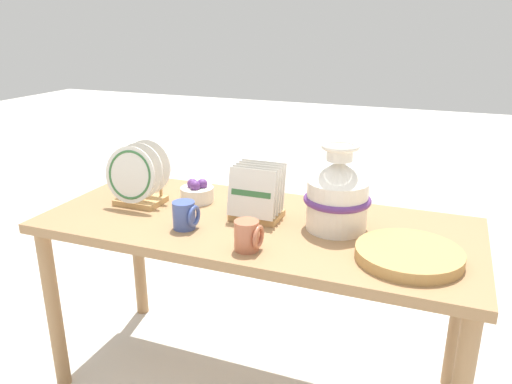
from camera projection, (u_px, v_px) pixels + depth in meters
name	position (u px, v px, depth m)	size (l,w,h in m)	color
ground_plane	(256.00, 383.00, 2.00)	(14.00, 14.00, 0.00)	beige
display_table	(256.00, 243.00, 1.80)	(1.53, 0.66, 0.70)	#9E754C
ceramic_vase	(338.00, 193.00, 1.67)	(0.23, 0.23, 0.30)	white
dish_rack_round_plates	(138.00, 180.00, 1.91)	(0.21, 0.16, 0.24)	tan
dish_rack_square_plates	(257.00, 198.00, 1.78)	(0.17, 0.15, 0.20)	tan
wicker_charger_stack	(409.00, 255.00, 1.48)	(0.32, 0.32, 0.04)	tan
mug_terracotta_glaze	(248.00, 236.00, 1.54)	(0.08, 0.08, 0.10)	#B76647
mug_cobalt_glaze	(185.00, 215.00, 1.70)	(0.08, 0.08, 0.10)	#42569E
fruit_bowl	(197.00, 193.00, 1.96)	(0.13, 0.13, 0.09)	white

